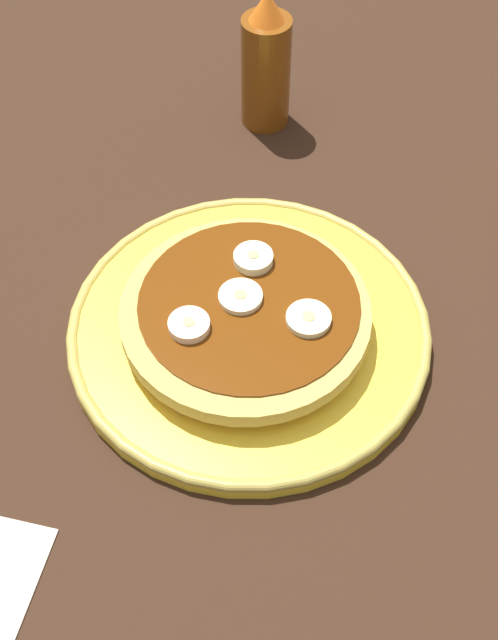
{
  "coord_description": "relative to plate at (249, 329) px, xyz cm",
  "views": [
    {
      "loc": [
        -34.61,
        -18.83,
        52.48
      ],
      "look_at": [
        0.0,
        0.0,
        1.97
      ],
      "focal_mm": 47.73,
      "sensor_mm": 36.0,
      "label": 1
    }
  ],
  "objects": [
    {
      "name": "syrup_bottle",
      "position": [
        23.62,
        11.11,
        5.21
      ],
      "size": [
        4.53,
        4.53,
        13.37
      ],
      "color": "brown",
      "rests_on": "ground_plane"
    },
    {
      "name": "banana_slice_3",
      "position": [
        3.67,
        1.63,
        3.55
      ],
      "size": [
        3.04,
        3.04,
        1.0
      ],
      "color": "#EBEBBA",
      "rests_on": "pancake_stack"
    },
    {
      "name": "ground_plane",
      "position": [
        0.0,
        0.0,
        -2.35
      ],
      "size": [
        140.0,
        140.0,
        3.0
      ],
      "primitive_type": "cube",
      "color": "black"
    },
    {
      "name": "banana_slice_0",
      "position": [
        -0.29,
        0.71,
        3.41
      ],
      "size": [
        3.28,
        3.28,
        0.72
      ],
      "color": "#F5E8B7",
      "rests_on": "pancake_stack"
    },
    {
      "name": "plate",
      "position": [
        0.0,
        0.0,
        0.0
      ],
      "size": [
        27.74,
        27.74,
        1.59
      ],
      "color": "yellow",
      "rests_on": "ground_plane"
    },
    {
      "name": "pancake_stack",
      "position": [
        -0.07,
        0.47,
        1.84
      ],
      "size": [
        19.52,
        18.59,
        2.78
      ],
      "color": "#B57733",
      "rests_on": "plate"
    },
    {
      "name": "banana_slice_2",
      "position": [
        -4.13,
        2.64,
        3.51
      ],
      "size": [
        3.02,
        3.02,
        0.93
      ],
      "color": "#FCE4BE",
      "rests_on": "pancake_stack"
    },
    {
      "name": "banana_slice_1",
      "position": [
        0.53,
        -4.59,
        3.43
      ],
      "size": [
        3.29,
        3.29,
        0.76
      ],
      "color": "#F3F0B8",
      "rests_on": "pancake_stack"
    }
  ]
}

